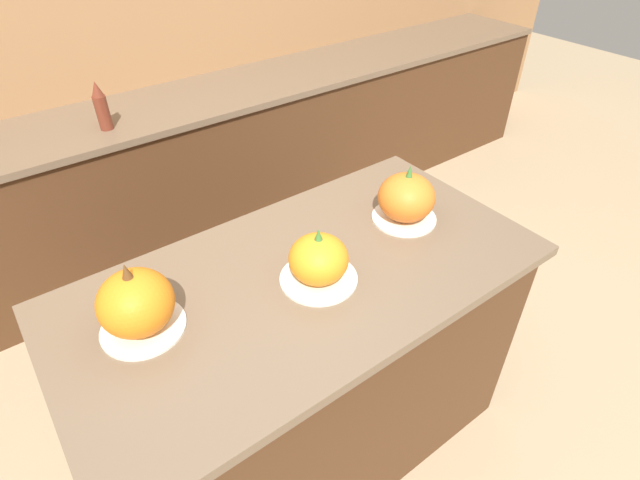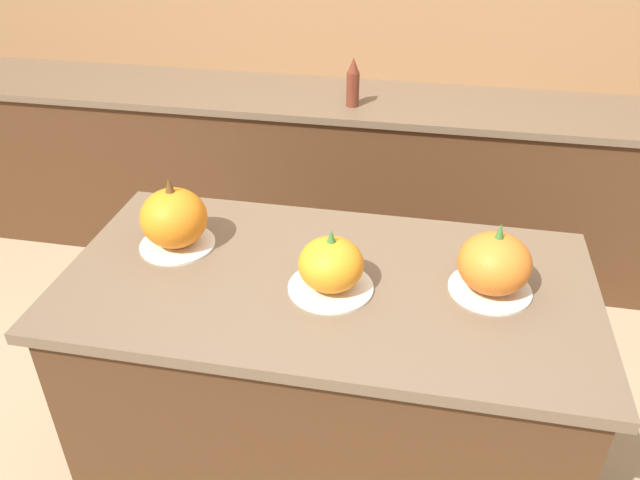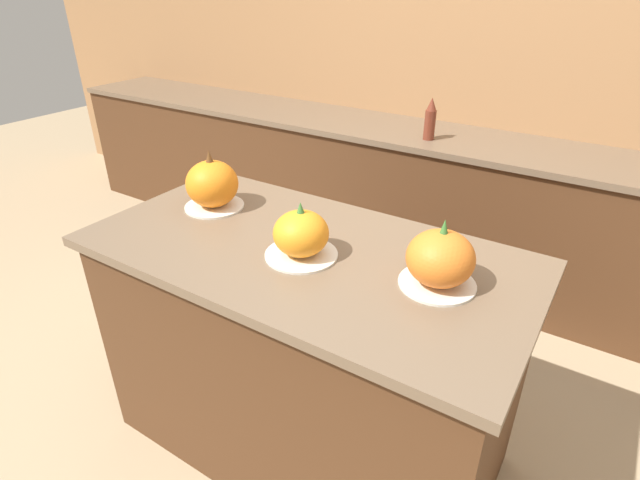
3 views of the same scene
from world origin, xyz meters
The scene contains 8 objects.
ground_plane centered at (0.00, 0.00, 0.00)m, with size 12.00×12.00×0.00m, color tan.
wall_back centered at (0.00, 1.90, 1.25)m, with size 8.00×0.06×2.50m.
kitchen_island centered at (0.00, 0.00, 0.46)m, with size 1.51×0.78×0.92m.
back_counter centered at (0.00, 1.57, 0.45)m, with size 6.00×0.60×0.90m.
pumpkin_cake_left centered at (-0.48, 0.08, 1.02)m, with size 0.23×0.23×0.23m.
pumpkin_cake_center centered at (0.02, -0.04, 1.00)m, with size 0.24×0.24×0.19m.
pumpkin_cake_right centered at (0.45, 0.03, 1.01)m, with size 0.23×0.23×0.21m.
bottle_tall centered at (-0.14, 1.45, 1.01)m, with size 0.06×0.06×0.23m.
Camera 1 is at (-0.65, -0.95, 1.95)m, focal length 28.00 mm.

